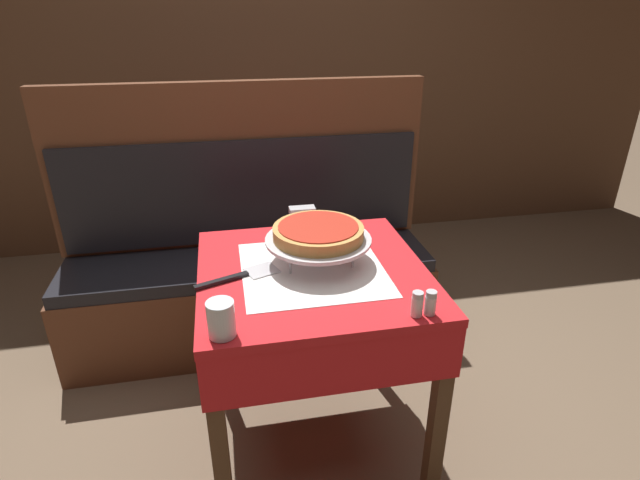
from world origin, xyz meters
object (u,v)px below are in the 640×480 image
Objects in this scene: dining_table_rear at (269,171)px; water_glass_near at (221,319)px; pizza_pan_stand at (318,241)px; deep_dish_pizza at (318,232)px; pizza_server at (240,276)px; booth_bench at (250,272)px; condiment_caddy at (281,146)px; dining_table_front at (313,300)px; napkin_holder at (302,218)px; pepper_shaker at (430,303)px; salt_shaker at (417,304)px.

water_glass_near is (-0.31, -1.82, 0.17)m from dining_table_rear.
pizza_pan_stand is 0.03m from deep_dish_pizza.
water_glass_near is at bearing -101.27° from pizza_server.
water_glass_near reaches higher than pizza_server.
condiment_caddy is at bearing 69.12° from booth_bench.
napkin_holder is (0.02, 0.33, 0.17)m from dining_table_front.
deep_dish_pizza reaches higher than pepper_shaker.
water_glass_near is at bearing -99.53° from dining_table_rear.
water_glass_near is 0.73m from napkin_holder.
dining_table_front is 7.64× the size of water_glass_near.
deep_dish_pizza is 3.00× the size of water_glass_near.
napkin_holder reaches higher than dining_table_rear.
dining_table_front is 2.75× the size of pizza_server.
salt_shaker is at bearing -71.92° from napkin_holder.
pepper_shaker is (0.04, 0.00, -0.00)m from salt_shaker.
pizza_pan_stand is at bearing -91.79° from condiment_caddy.
dining_table_rear is at bearing 91.02° from pizza_pan_stand.
pepper_shaker reaches higher than dining_table_rear.
salt_shaker is 0.70m from napkin_holder.
napkin_holder is (0.32, 0.65, -0.01)m from water_glass_near.
pepper_shaker is at bearing -1.19° from water_glass_near.
booth_bench is at bearing -110.88° from condiment_caddy.
water_glass_near reaches higher than napkin_holder.
deep_dish_pizza is 0.46m from pepper_shaker.
booth_bench is at bearing 112.83° from pepper_shaker.
pizza_pan_stand is (0.03, 0.04, 0.20)m from dining_table_front.
pizza_pan_stand is at bearing 11.37° from pizza_server.
condiment_caddy reaches higher than deep_dish_pizza.
pizza_server is 0.61m from pepper_shaker.
pepper_shaker is at bearing -67.17° from booth_bench.
dining_table_rear is at bearing 89.92° from dining_table_front.
pepper_shaker is at bearing -81.41° from dining_table_rear.
condiment_caddy is (-0.21, 1.75, 0.02)m from pepper_shaker.
napkin_holder reaches higher than pizza_server.
pizza_server is 2.78× the size of water_glass_near.
napkin_holder is at bearing 91.35° from deep_dish_pizza.
pepper_shaker is 1.76m from condiment_caddy.
napkin_holder is at bearing 111.15° from pepper_shaker.
booth_bench is at bearing 111.01° from salt_shaker.
napkin_holder reaches higher than pepper_shaker.
dining_table_rear is 0.20m from condiment_caddy.
salt_shaker is at bearing -1.28° from water_glass_near.
pizza_server is at bearing -168.63° from deep_dish_pizza.
pizza_pan_stand is 1.37m from condiment_caddy.
condiment_caddy is (0.04, 1.37, -0.03)m from pizza_pan_stand.
water_glass_near is at bearing 178.72° from salt_shaker.
pizza_pan_stand is 0.45m from pepper_shaker.
pepper_shaker is (0.28, -1.83, 0.15)m from dining_table_rear.
condiment_caddy reaches higher than salt_shaker.
salt_shaker is at bearing -54.31° from dining_table_front.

